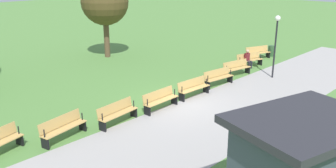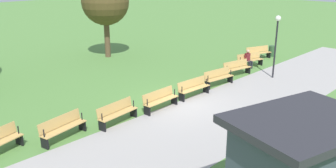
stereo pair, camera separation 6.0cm
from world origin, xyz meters
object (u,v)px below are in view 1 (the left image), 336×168
bench_3 (218,77)px  tree_1 (105,2)px  bench_4 (193,87)px  bench_2 (236,68)px  bench_5 (160,99)px  bench_7 (63,127)px  trash_bin (271,51)px  lamp_post (276,34)px  person_seated (248,58)px  bench_1 (249,60)px  bench_0 (258,52)px  bench_6 (117,113)px

bench_3 → tree_1: bearing=-82.5°
bench_4 → bench_3: bearing=-173.6°
bench_3 → bench_2: bearing=-165.0°
bench_5 → bench_4: bearing=177.8°
bench_7 → trash_bin: size_ratio=2.56×
bench_7 → lamp_post: bearing=161.2°
tree_1 → bench_3: bearing=91.0°
trash_bin → person_seated: bearing=7.0°
bench_2 → bench_3: (2.34, 0.35, 0.00)m
bench_1 → bench_5: size_ratio=1.02×
bench_2 → person_seated: size_ratio=1.67×
bench_1 → person_seated: size_ratio=1.68×
bench_1 → person_seated: bearing=28.5°
bench_3 → lamp_post: size_ratio=0.54×
bench_2 → bench_4: (4.69, 0.53, 0.00)m
bench_1 → bench_5: (9.36, 1.06, 0.00)m
bench_1 → bench_4: bearing=23.7°
bench_2 → bench_4: 4.72m
bench_3 → bench_7: bearing=4.3°
bench_1 → bench_2: 2.36m
bench_5 → bench_7: bearing=-8.6°
trash_bin → bench_7: bearing=3.0°
bench_0 → bench_1: same height
bench_5 → trash_bin: (-13.05, -1.47, -0.09)m
bench_0 → tree_1: (7.07, -8.29, 3.48)m
bench_2 → tree_1: bearing=-64.5°
bench_4 → bench_2: bearing=-171.4°
bench_2 → trash_bin: size_ratio=2.56×
bench_4 → trash_bin: bench_4 is taller
bench_0 → person_seated: 2.67m
bench_0 → bench_1: 2.36m
person_seated → bench_3: bearing=25.6°
bench_7 → trash_bin: bearing=172.3°
bench_0 → lamp_post: 5.03m
bench_1 → person_seated: 0.34m
bench_0 → bench_2: same height
bench_6 → person_seated: person_seated is taller
bench_5 → tree_1: tree_1 is taller
bench_4 → tree_1: (-2.18, -10.04, 3.48)m
bench_6 → lamp_post: size_ratio=0.54×
bench_3 → bench_4: bearing=10.8°
bench_0 → bench_3: bearing=32.3°
bench_3 → tree_1: tree_1 is taller
bench_2 → bench_6: size_ratio=1.01×
bench_2 → bench_7: same height
bench_5 → lamp_post: bearing=169.0°
bench_3 → bench_6: bearing=6.5°
bench_1 → trash_bin: bench_1 is taller
bench_3 → bench_6: (7.08, -0.00, 0.00)m
bench_0 → bench_7: bearing=23.7°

